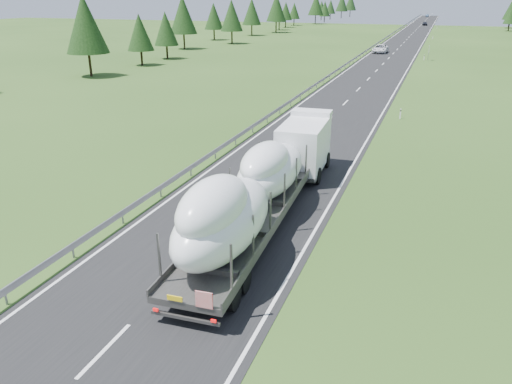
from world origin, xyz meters
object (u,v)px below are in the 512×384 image
(distant_car_dark, at_px, (425,23))
(boat_truck, at_px, (262,181))
(distant_van, at_px, (380,49))
(distant_car_blue, at_px, (427,16))
(highway_sign, at_px, (429,50))

(distant_car_dark, bearing_deg, boat_truck, -94.84)
(boat_truck, bearing_deg, distant_car_dark, 90.05)
(boat_truck, distance_m, distant_van, 87.69)
(distant_car_blue, bearing_deg, distant_van, -94.99)
(highway_sign, distance_m, distant_car_blue, 201.75)
(boat_truck, height_order, distant_car_blue, boat_truck)
(boat_truck, bearing_deg, distant_car_blue, 90.56)
(highway_sign, distance_m, distant_car_dark, 117.24)
(boat_truck, relative_size, distant_car_dark, 4.85)
(boat_truck, bearing_deg, highway_sign, 85.96)
(distant_van, xyz_separation_m, distant_car_dark, (4.29, 107.09, -0.10))
(distant_van, bearing_deg, distant_car_blue, 89.74)
(highway_sign, xyz_separation_m, boat_truck, (-5.48, -77.55, 0.64))
(highway_sign, height_order, distant_van, highway_sign)
(distant_car_dark, xyz_separation_m, distant_car_blue, (-2.54, 84.48, -0.02))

